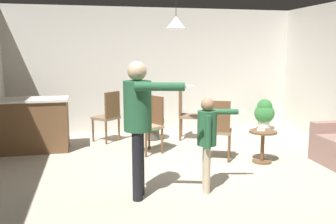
{
  "coord_description": "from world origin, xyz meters",
  "views": [
    {
      "loc": [
        -1.43,
        -4.77,
        1.79
      ],
      "look_at": [
        -0.46,
        -0.27,
        1.0
      ],
      "focal_mm": 38.72,
      "sensor_mm": 36.0,
      "label": 1
    }
  ],
  "objects_px": {
    "dining_chair_near_wall": "(186,113)",
    "dining_chair_centre_back": "(218,128)",
    "person_adult": "(139,115)",
    "person_child": "(208,134)",
    "dining_chair_spare": "(108,115)",
    "potted_plant_corner": "(152,120)",
    "spare_remote_on_table": "(261,130)",
    "kitchen_counter": "(33,125)",
    "dining_chair_by_counter": "(151,122)",
    "side_table_by_couch": "(263,143)",
    "potted_plant_by_wall": "(264,113)"
  },
  "relations": [
    {
      "from": "dining_chair_near_wall",
      "to": "dining_chair_centre_back",
      "type": "xyz_separation_m",
      "value": [
        0.14,
        -1.51,
        0.0
      ]
    },
    {
      "from": "person_adult",
      "to": "person_child",
      "type": "height_order",
      "value": "person_adult"
    },
    {
      "from": "dining_chair_spare",
      "to": "potted_plant_corner",
      "type": "xyz_separation_m",
      "value": [
        0.87,
        -0.02,
        -0.14
      ]
    },
    {
      "from": "dining_chair_centre_back",
      "to": "dining_chair_near_wall",
      "type": "bearing_deg",
      "value": 118.59
    },
    {
      "from": "potted_plant_corner",
      "to": "spare_remote_on_table",
      "type": "distance_m",
      "value": 2.36
    },
    {
      "from": "kitchen_counter",
      "to": "dining_chair_centre_back",
      "type": "height_order",
      "value": "dining_chair_centre_back"
    },
    {
      "from": "person_child",
      "to": "dining_chair_by_counter",
      "type": "distance_m",
      "value": 1.98
    },
    {
      "from": "side_table_by_couch",
      "to": "dining_chair_centre_back",
      "type": "bearing_deg",
      "value": 158.0
    },
    {
      "from": "dining_chair_by_counter",
      "to": "dining_chair_spare",
      "type": "relative_size",
      "value": 1.0
    },
    {
      "from": "kitchen_counter",
      "to": "dining_chair_by_counter",
      "type": "height_order",
      "value": "dining_chair_by_counter"
    },
    {
      "from": "person_adult",
      "to": "dining_chair_by_counter",
      "type": "distance_m",
      "value": 2.05
    },
    {
      "from": "person_adult",
      "to": "spare_remote_on_table",
      "type": "bearing_deg",
      "value": 131.34
    },
    {
      "from": "dining_chair_by_counter",
      "to": "dining_chair_near_wall",
      "type": "height_order",
      "value": "same"
    },
    {
      "from": "kitchen_counter",
      "to": "person_adult",
      "type": "bearing_deg",
      "value": -57.7
    },
    {
      "from": "dining_chair_near_wall",
      "to": "dining_chair_spare",
      "type": "xyz_separation_m",
      "value": [
        -1.55,
        0.1,
        0.0
      ]
    },
    {
      "from": "dining_chair_spare",
      "to": "spare_remote_on_table",
      "type": "relative_size",
      "value": 7.69
    },
    {
      "from": "potted_plant_corner",
      "to": "spare_remote_on_table",
      "type": "relative_size",
      "value": 5.7
    },
    {
      "from": "potted_plant_corner",
      "to": "dining_chair_centre_back",
      "type": "bearing_deg",
      "value": -62.84
    },
    {
      "from": "dining_chair_near_wall",
      "to": "potted_plant_corner",
      "type": "height_order",
      "value": "dining_chair_near_wall"
    },
    {
      "from": "spare_remote_on_table",
      "to": "dining_chair_near_wall",
      "type": "bearing_deg",
      "value": 113.0
    },
    {
      "from": "person_adult",
      "to": "potted_plant_by_wall",
      "type": "distance_m",
      "value": 4.71
    },
    {
      "from": "side_table_by_couch",
      "to": "person_child",
      "type": "height_order",
      "value": "person_child"
    },
    {
      "from": "dining_chair_spare",
      "to": "dining_chair_centre_back",
      "type": "bearing_deg",
      "value": -85.86
    },
    {
      "from": "kitchen_counter",
      "to": "person_adult",
      "type": "distance_m",
      "value": 2.99
    },
    {
      "from": "person_child",
      "to": "person_adult",
      "type": "bearing_deg",
      "value": -77.54
    },
    {
      "from": "person_child",
      "to": "dining_chair_centre_back",
      "type": "xyz_separation_m",
      "value": [
        0.6,
        1.25,
        -0.21
      ]
    },
    {
      "from": "kitchen_counter",
      "to": "side_table_by_couch",
      "type": "bearing_deg",
      "value": -22.02
    },
    {
      "from": "dining_chair_by_counter",
      "to": "potted_plant_corner",
      "type": "bearing_deg",
      "value": -40.95
    },
    {
      "from": "potted_plant_by_wall",
      "to": "kitchen_counter",
      "type": "bearing_deg",
      "value": -170.76
    },
    {
      "from": "dining_chair_near_wall",
      "to": "spare_remote_on_table",
      "type": "relative_size",
      "value": 7.69
    },
    {
      "from": "person_adult",
      "to": "dining_chair_near_wall",
      "type": "relative_size",
      "value": 1.66
    },
    {
      "from": "dining_chair_centre_back",
      "to": "potted_plant_corner",
      "type": "relative_size",
      "value": 1.35
    },
    {
      "from": "dining_chair_centre_back",
      "to": "potted_plant_corner",
      "type": "height_order",
      "value": "dining_chair_centre_back"
    },
    {
      "from": "person_adult",
      "to": "dining_chair_spare",
      "type": "xyz_separation_m",
      "value": [
        -0.22,
        2.87,
        -0.49
      ]
    },
    {
      "from": "dining_chair_centre_back",
      "to": "potted_plant_by_wall",
      "type": "xyz_separation_m",
      "value": [
        1.85,
        2.02,
        -0.16
      ]
    },
    {
      "from": "dining_chair_spare",
      "to": "potted_plant_corner",
      "type": "height_order",
      "value": "dining_chair_spare"
    },
    {
      "from": "person_adult",
      "to": "dining_chair_spare",
      "type": "height_order",
      "value": "person_adult"
    },
    {
      "from": "potted_plant_corner",
      "to": "potted_plant_by_wall",
      "type": "distance_m",
      "value": 2.7
    },
    {
      "from": "person_adult",
      "to": "potted_plant_corner",
      "type": "xyz_separation_m",
      "value": [
        0.65,
        2.85,
        -0.62
      ]
    },
    {
      "from": "person_child",
      "to": "spare_remote_on_table",
      "type": "xyz_separation_m",
      "value": [
        1.22,
        0.98,
        -0.22
      ]
    },
    {
      "from": "person_adult",
      "to": "dining_chair_centre_back",
      "type": "distance_m",
      "value": 1.99
    },
    {
      "from": "side_table_by_couch",
      "to": "dining_chair_centre_back",
      "type": "xyz_separation_m",
      "value": [
        -0.66,
        0.27,
        0.22
      ]
    },
    {
      "from": "potted_plant_by_wall",
      "to": "side_table_by_couch",
      "type": "bearing_deg",
      "value": -117.52
    },
    {
      "from": "dining_chair_spare",
      "to": "side_table_by_couch",
      "type": "bearing_deg",
      "value": -80.85
    },
    {
      "from": "dining_chair_near_wall",
      "to": "potted_plant_by_wall",
      "type": "distance_m",
      "value": 2.06
    },
    {
      "from": "dining_chair_near_wall",
      "to": "kitchen_counter",
      "type": "bearing_deg",
      "value": -65.62
    },
    {
      "from": "side_table_by_couch",
      "to": "dining_chair_spare",
      "type": "distance_m",
      "value": 3.01
    },
    {
      "from": "side_table_by_couch",
      "to": "dining_chair_spare",
      "type": "height_order",
      "value": "dining_chair_spare"
    },
    {
      "from": "dining_chair_by_counter",
      "to": "dining_chair_centre_back",
      "type": "distance_m",
      "value": 1.21
    },
    {
      "from": "side_table_by_couch",
      "to": "dining_chair_centre_back",
      "type": "height_order",
      "value": "dining_chair_centre_back"
    }
  ]
}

